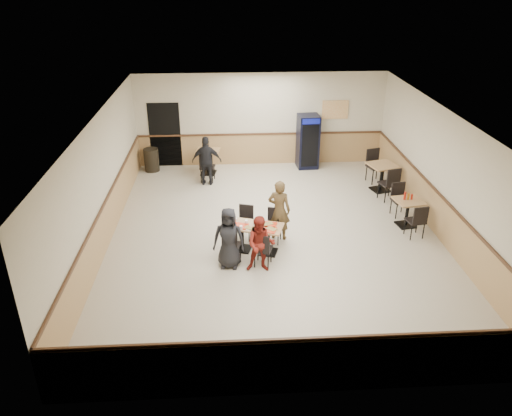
{
  "coord_description": "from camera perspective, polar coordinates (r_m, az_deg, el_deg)",
  "views": [
    {
      "loc": [
        -1.1,
        -10.66,
        5.98
      ],
      "look_at": [
        -0.48,
        -0.5,
        1.02
      ],
      "focal_mm": 35.0,
      "sensor_mm": 36.0,
      "label": 1
    }
  ],
  "objects": [
    {
      "name": "trash_bin",
      "position": [
        16.39,
        -11.85,
        5.41
      ],
      "size": [
        0.47,
        0.47,
        0.74
      ],
      "primitive_type": "cylinder",
      "color": "black",
      "rests_on": "ground"
    },
    {
      "name": "main_table",
      "position": [
        11.42,
        -0.09,
        -3.02
      ],
      "size": [
        1.37,
        0.96,
        0.66
      ],
      "rotation": [
        0.0,
        0.0,
        -0.3
      ],
      "color": "black",
      "rests_on": "ground"
    },
    {
      "name": "side_table_near",
      "position": [
        13.1,
        16.95,
        -0.08
      ],
      "size": [
        0.76,
        0.76,
        0.71
      ],
      "rotation": [
        0.0,
        0.0,
        0.16
      ],
      "color": "black",
      "rests_on": "ground"
    },
    {
      "name": "tabletop_clutter",
      "position": [
        11.26,
        0.03,
        -2.07
      ],
      "size": [
        1.12,
        0.68,
        0.12
      ],
      "rotation": [
        0.0,
        0.0,
        -0.3
      ],
      "color": "red",
      "rests_on": "main_table"
    },
    {
      "name": "back_table",
      "position": [
        15.85,
        -5.52,
        5.67
      ],
      "size": [
        0.81,
        0.81,
        0.76
      ],
      "rotation": [
        0.0,
        0.0,
        -0.15
      ],
      "color": "black",
      "rests_on": "ground"
    },
    {
      "name": "room_shell",
      "position": [
        14.56,
        8.21,
        3.93
      ],
      "size": [
        10.0,
        10.0,
        10.0
      ],
      "color": "silver",
      "rests_on": "ground"
    },
    {
      "name": "side_table_near_chair_north",
      "position": [
        13.59,
        16.17,
        0.88
      ],
      "size": [
        0.48,
        0.48,
        0.9
      ],
      "primitive_type": null,
      "rotation": [
        0.0,
        0.0,
        0.16
      ],
      "color": "black",
      "rests_on": "ground"
    },
    {
      "name": "side_table_far",
      "position": [
        14.98,
        14.19,
        3.87
      ],
      "size": [
        0.94,
        0.94,
        0.81
      ],
      "rotation": [
        0.0,
        0.0,
        0.28
      ],
      "color": "black",
      "rests_on": "ground"
    },
    {
      "name": "diner_man_opposite",
      "position": [
        11.86,
        2.66,
        -0.23
      ],
      "size": [
        0.63,
        0.52,
        1.5
      ],
      "primitive_type": "imported",
      "rotation": [
        0.0,
        0.0,
        2.81
      ],
      "color": "#503C22",
      "rests_on": "ground"
    },
    {
      "name": "side_table_near_chair_south",
      "position": [
        12.63,
        17.76,
        -1.31
      ],
      "size": [
        0.48,
        0.48,
        0.9
      ],
      "primitive_type": null,
      "rotation": [
        0.0,
        0.0,
        3.3
      ],
      "color": "black",
      "rests_on": "ground"
    },
    {
      "name": "diner_woman_left",
      "position": [
        10.76,
        -3.13,
        -3.46
      ],
      "size": [
        0.73,
        0.53,
        1.39
      ],
      "primitive_type": "imported",
      "rotation": [
        0.0,
        0.0,
        -0.13
      ],
      "color": "black",
      "rests_on": "ground"
    },
    {
      "name": "pepsi_cooler",
      "position": [
        16.29,
        5.94,
        7.57
      ],
      "size": [
        0.7,
        0.71,
        1.74
      ],
      "rotation": [
        0.0,
        0.0,
        0.07
      ],
      "color": "black",
      "rests_on": "ground"
    },
    {
      "name": "lone_diner",
      "position": [
        14.95,
        -5.65,
        5.37
      ],
      "size": [
        0.89,
        0.41,
        1.49
      ],
      "primitive_type": "imported",
      "rotation": [
        0.0,
        0.0,
        3.09
      ],
      "color": "black",
      "rests_on": "ground"
    },
    {
      "name": "side_table_far_chair_south",
      "position": [
        14.42,
        14.9,
        2.8
      ],
      "size": [
        0.59,
        0.59,
        1.03
      ],
      "primitive_type": null,
      "rotation": [
        0.0,
        0.0,
        3.42
      ],
      "color": "black",
      "rests_on": "ground"
    },
    {
      "name": "ground",
      "position": [
        12.27,
        2.12,
        -3.2
      ],
      "size": [
        10.0,
        10.0,
        0.0
      ],
      "primitive_type": "plane",
      "color": "beige",
      "rests_on": "ground"
    },
    {
      "name": "diner_woman_right",
      "position": [
        10.63,
        0.54,
        -4.17
      ],
      "size": [
        0.67,
        0.55,
        1.28
      ],
      "primitive_type": "imported",
      "rotation": [
        0.0,
        0.0,
        -0.1
      ],
      "color": "maroon",
      "rests_on": "ground"
    },
    {
      "name": "back_table_chair_lone",
      "position": [
        15.28,
        -5.58,
        4.79
      ],
      "size": [
        0.51,
        0.51,
        0.97
      ],
      "primitive_type": null,
      "rotation": [
        0.0,
        0.0,
        2.99
      ],
      "color": "black",
      "rests_on": "ground"
    },
    {
      "name": "side_table_far_chair_north",
      "position": [
        15.57,
        13.51,
        4.69
      ],
      "size": [
        0.59,
        0.59,
        1.03
      ],
      "primitive_type": null,
      "rotation": [
        0.0,
        0.0,
        0.28
      ],
      "color": "black",
      "rests_on": "ground"
    },
    {
      "name": "main_chairs",
      "position": [
        11.44,
        -0.31,
        -3.08
      ],
      "size": [
        1.48,
        1.71,
        0.84
      ],
      "rotation": [
        0.0,
        0.0,
        -0.3
      ],
      "color": "black",
      "rests_on": "ground"
    },
    {
      "name": "condiment_caddy",
      "position": [
        12.99,
        16.93,
        1.3
      ],
      "size": [
        0.23,
        0.06,
        0.2
      ],
      "color": "#AD1B0C",
      "rests_on": "side_table_near"
    }
  ]
}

